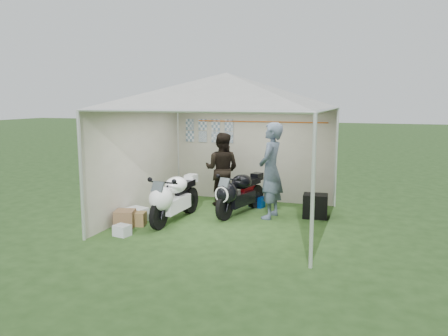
{
  "coord_description": "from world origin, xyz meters",
  "views": [
    {
      "loc": [
        2.79,
        -8.27,
        2.48
      ],
      "look_at": [
        -0.17,
        0.35,
        1.04
      ],
      "focal_mm": 35.0,
      "sensor_mm": 36.0,
      "label": 1
    }
  ],
  "objects_px": {
    "motorcycle_black": "(238,192)",
    "crate_2": "(122,230)",
    "canopy_tent": "(227,95)",
    "motorcycle_white": "(173,197)",
    "person_blue_jacket": "(271,171)",
    "equipment_box": "(315,206)",
    "paddock_stand": "(257,202)",
    "crate_1": "(125,219)",
    "person_dark_jacket": "(222,169)",
    "crate_0": "(137,214)",
    "crate_3": "(135,219)"
  },
  "relations": [
    {
      "from": "person_blue_jacket",
      "to": "crate_1",
      "type": "xyz_separation_m",
      "value": [
        -2.55,
        -1.59,
        -0.84
      ]
    },
    {
      "from": "canopy_tent",
      "to": "equipment_box",
      "type": "xyz_separation_m",
      "value": [
        1.7,
        0.83,
        -2.32
      ]
    },
    {
      "from": "person_blue_jacket",
      "to": "crate_1",
      "type": "height_order",
      "value": "person_blue_jacket"
    },
    {
      "from": "canopy_tent",
      "to": "motorcycle_white",
      "type": "relative_size",
      "value": 2.96
    },
    {
      "from": "canopy_tent",
      "to": "person_dark_jacket",
      "type": "height_order",
      "value": "canopy_tent"
    },
    {
      "from": "canopy_tent",
      "to": "motorcycle_black",
      "type": "xyz_separation_m",
      "value": [
        0.09,
        0.51,
        -2.08
      ]
    },
    {
      "from": "motorcycle_white",
      "to": "crate_1",
      "type": "xyz_separation_m",
      "value": [
        -0.74,
        -0.62,
        -0.36
      ]
    },
    {
      "from": "paddock_stand",
      "to": "person_blue_jacket",
      "type": "distance_m",
      "value": 1.29
    },
    {
      "from": "canopy_tent",
      "to": "paddock_stand",
      "type": "bearing_deg",
      "value": 76.95
    },
    {
      "from": "crate_0",
      "to": "crate_2",
      "type": "xyz_separation_m",
      "value": [
        0.26,
        -1.0,
        -0.03
      ]
    },
    {
      "from": "motorcycle_black",
      "to": "crate_2",
      "type": "bearing_deg",
      "value": -112.03
    },
    {
      "from": "motorcycle_white",
      "to": "equipment_box",
      "type": "distance_m",
      "value": 3.01
    },
    {
      "from": "motorcycle_black",
      "to": "crate_3",
      "type": "xyz_separation_m",
      "value": [
        -1.7,
        -1.43,
        -0.37
      ]
    },
    {
      "from": "crate_2",
      "to": "crate_3",
      "type": "height_order",
      "value": "crate_3"
    },
    {
      "from": "motorcycle_black",
      "to": "paddock_stand",
      "type": "height_order",
      "value": "motorcycle_black"
    },
    {
      "from": "crate_1",
      "to": "equipment_box",
      "type": "bearing_deg",
      "value": 28.9
    },
    {
      "from": "canopy_tent",
      "to": "paddock_stand",
      "type": "distance_m",
      "value": 2.79
    },
    {
      "from": "crate_1",
      "to": "canopy_tent",
      "type": "bearing_deg",
      "value": 31.64
    },
    {
      "from": "crate_0",
      "to": "crate_3",
      "type": "height_order",
      "value": "crate_0"
    },
    {
      "from": "motorcycle_white",
      "to": "person_blue_jacket",
      "type": "xyz_separation_m",
      "value": [
        1.8,
        0.97,
        0.48
      ]
    },
    {
      "from": "motorcycle_white",
      "to": "person_blue_jacket",
      "type": "height_order",
      "value": "person_blue_jacket"
    },
    {
      "from": "paddock_stand",
      "to": "crate_2",
      "type": "height_order",
      "value": "paddock_stand"
    },
    {
      "from": "person_blue_jacket",
      "to": "crate_1",
      "type": "distance_m",
      "value": 3.12
    },
    {
      "from": "crate_0",
      "to": "crate_2",
      "type": "distance_m",
      "value": 1.03
    },
    {
      "from": "crate_2",
      "to": "person_dark_jacket",
      "type": "bearing_deg",
      "value": 71.19
    },
    {
      "from": "motorcycle_black",
      "to": "crate_1",
      "type": "bearing_deg",
      "value": -124.35
    },
    {
      "from": "motorcycle_black",
      "to": "person_blue_jacket",
      "type": "height_order",
      "value": "person_blue_jacket"
    },
    {
      "from": "motorcycle_black",
      "to": "equipment_box",
      "type": "distance_m",
      "value": 1.66
    },
    {
      "from": "person_blue_jacket",
      "to": "crate_0",
      "type": "relative_size",
      "value": 5.03
    },
    {
      "from": "canopy_tent",
      "to": "motorcycle_black",
      "type": "distance_m",
      "value": 2.14
    },
    {
      "from": "crate_0",
      "to": "crate_3",
      "type": "xyz_separation_m",
      "value": [
        0.14,
        -0.32,
        -0.0
      ]
    },
    {
      "from": "person_dark_jacket",
      "to": "crate_1",
      "type": "height_order",
      "value": "person_dark_jacket"
    },
    {
      "from": "paddock_stand",
      "to": "person_dark_jacket",
      "type": "distance_m",
      "value": 1.12
    },
    {
      "from": "crate_0",
      "to": "crate_2",
      "type": "bearing_deg",
      "value": -75.54
    },
    {
      "from": "paddock_stand",
      "to": "crate_1",
      "type": "xyz_separation_m",
      "value": [
        -2.05,
        -2.39,
        0.04
      ]
    },
    {
      "from": "motorcycle_white",
      "to": "crate_0",
      "type": "distance_m",
      "value": 0.85
    },
    {
      "from": "paddock_stand",
      "to": "person_dark_jacket",
      "type": "bearing_deg",
      "value": -173.93
    },
    {
      "from": "canopy_tent",
      "to": "person_dark_jacket",
      "type": "xyz_separation_m",
      "value": [
        -0.53,
        1.22,
        -1.71
      ]
    },
    {
      "from": "paddock_stand",
      "to": "canopy_tent",
      "type": "bearing_deg",
      "value": -103.05
    },
    {
      "from": "motorcycle_white",
      "to": "motorcycle_black",
      "type": "relative_size",
      "value": 1.07
    },
    {
      "from": "crate_3",
      "to": "equipment_box",
      "type": "bearing_deg",
      "value": 27.8
    },
    {
      "from": "equipment_box",
      "to": "crate_2",
      "type": "distance_m",
      "value": 4.01
    },
    {
      "from": "motorcycle_white",
      "to": "paddock_stand",
      "type": "bearing_deg",
      "value": 56.42
    },
    {
      "from": "motorcycle_white",
      "to": "paddock_stand",
      "type": "relative_size",
      "value": 5.66
    },
    {
      "from": "crate_2",
      "to": "crate_1",
      "type": "bearing_deg",
      "value": 116.31
    },
    {
      "from": "crate_0",
      "to": "crate_1",
      "type": "xyz_separation_m",
      "value": [
        0.0,
        -0.48,
        0.03
      ]
    },
    {
      "from": "motorcycle_white",
      "to": "crate_1",
      "type": "bearing_deg",
      "value": -137.09
    },
    {
      "from": "canopy_tent",
      "to": "motorcycle_black",
      "type": "relative_size",
      "value": 3.17
    },
    {
      "from": "crate_3",
      "to": "person_dark_jacket",
      "type": "bearing_deg",
      "value": 63.25
    },
    {
      "from": "equipment_box",
      "to": "motorcycle_white",
      "type": "bearing_deg",
      "value": -154.66
    }
  ]
}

